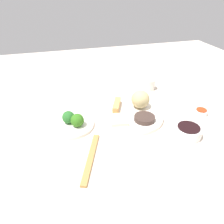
{
  "coord_description": "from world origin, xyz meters",
  "views": [
    {
      "loc": [
        0.71,
        -0.27,
        0.53
      ],
      "look_at": [
        -0.01,
        -0.06,
        0.06
      ],
      "focal_mm": 34.67,
      "sensor_mm": 36.0,
      "label": 1
    }
  ],
  "objects_px": {
    "sauce_ramekin_sweet_and_sour": "(201,112)",
    "main_plate": "(130,115)",
    "teacup": "(149,84)",
    "broccoli_plate": "(70,125)",
    "soy_sauce_bowl": "(188,132)",
    "chopsticks_pair": "(91,158)"
  },
  "relations": [
    {
      "from": "sauce_ramekin_sweet_and_sour",
      "to": "chopsticks_pair",
      "type": "bearing_deg",
      "value": -75.03
    },
    {
      "from": "soy_sauce_bowl",
      "to": "sauce_ramekin_sweet_and_sour",
      "type": "height_order",
      "value": "soy_sauce_bowl"
    },
    {
      "from": "main_plate",
      "to": "soy_sauce_bowl",
      "type": "bearing_deg",
      "value": 41.83
    },
    {
      "from": "main_plate",
      "to": "chopsticks_pair",
      "type": "xyz_separation_m",
      "value": [
        0.2,
        -0.21,
        -0.0
      ]
    },
    {
      "from": "sauce_ramekin_sweet_and_sour",
      "to": "teacup",
      "type": "distance_m",
      "value": 0.32
    },
    {
      "from": "main_plate",
      "to": "sauce_ramekin_sweet_and_sour",
      "type": "bearing_deg",
      "value": 77.89
    },
    {
      "from": "broccoli_plate",
      "to": "chopsticks_pair",
      "type": "height_order",
      "value": "broccoli_plate"
    },
    {
      "from": "main_plate",
      "to": "sauce_ramekin_sweet_and_sour",
      "type": "height_order",
      "value": "sauce_ramekin_sweet_and_sour"
    },
    {
      "from": "teacup",
      "to": "sauce_ramekin_sweet_and_sour",
      "type": "bearing_deg",
      "value": 21.33
    },
    {
      "from": "chopsticks_pair",
      "to": "teacup",
      "type": "bearing_deg",
      "value": 137.48
    },
    {
      "from": "sauce_ramekin_sweet_and_sour",
      "to": "main_plate",
      "type": "bearing_deg",
      "value": -102.11
    },
    {
      "from": "broccoli_plate",
      "to": "soy_sauce_bowl",
      "type": "xyz_separation_m",
      "value": [
        0.18,
        0.42,
        0.01
      ]
    },
    {
      "from": "broccoli_plate",
      "to": "main_plate",
      "type": "bearing_deg",
      "value": 89.68
    },
    {
      "from": "soy_sauce_bowl",
      "to": "sauce_ramekin_sweet_and_sour",
      "type": "xyz_separation_m",
      "value": [
        -0.12,
        0.14,
        -0.01
      ]
    },
    {
      "from": "broccoli_plate",
      "to": "sauce_ramekin_sweet_and_sour",
      "type": "bearing_deg",
      "value": 83.19
    },
    {
      "from": "broccoli_plate",
      "to": "soy_sauce_bowl",
      "type": "distance_m",
      "value": 0.46
    },
    {
      "from": "main_plate",
      "to": "chopsticks_pair",
      "type": "bearing_deg",
      "value": -45.89
    },
    {
      "from": "main_plate",
      "to": "soy_sauce_bowl",
      "type": "distance_m",
      "value": 0.25
    },
    {
      "from": "chopsticks_pair",
      "to": "main_plate",
      "type": "bearing_deg",
      "value": 134.11
    },
    {
      "from": "main_plate",
      "to": "chopsticks_pair",
      "type": "distance_m",
      "value": 0.29
    },
    {
      "from": "broccoli_plate",
      "to": "chopsticks_pair",
      "type": "xyz_separation_m",
      "value": [
        0.2,
        0.05,
        -0.0
      ]
    },
    {
      "from": "teacup",
      "to": "chopsticks_pair",
      "type": "height_order",
      "value": "teacup"
    }
  ]
}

